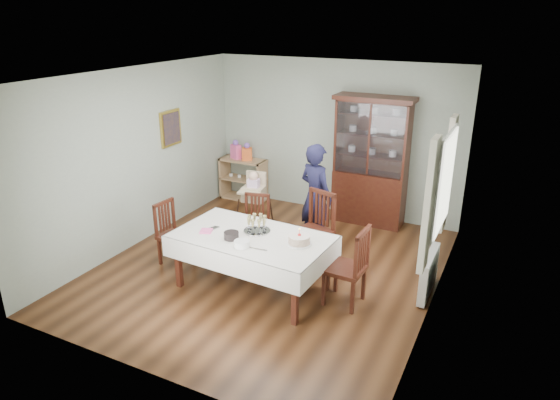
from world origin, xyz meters
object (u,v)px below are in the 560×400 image
Objects in this scene: chair_end_right at (346,281)px; champagne_tray at (257,227)px; chair_far_left at (255,236)px; birthday_cake at (299,240)px; sideboard at (243,179)px; woman at (316,196)px; chair_end_left at (175,245)px; china_cabinet at (371,159)px; chair_far_right at (313,243)px; high_chair at (254,208)px; gift_bag_orange at (247,152)px; gift_bag_pink at (236,150)px; dining_table at (252,262)px.

champagne_tray is (-1.22, -0.07, 0.52)m from chair_end_right.
chair_far_left is 1.52m from birthday_cake.
woman is (2.05, -1.31, 0.42)m from sideboard.
woman is at bearing -42.24° from chair_end_left.
china_cabinet is 3.49m from chair_end_left.
sideboard is 0.85× the size of chair_far_right.
chair_end_right is 2.91× the size of champagne_tray.
chair_far_left is at bearing -121.33° from china_cabinet.
chair_far_left is 0.55× the size of woman.
chair_far_right reaches higher than high_chair.
chair_far_right is 1.09m from champagne_tray.
china_cabinet reaches higher than chair_end_right.
gift_bag_orange is (-1.94, 1.29, 0.13)m from woman.
gift_bag_orange is at bearing 130.14° from birthday_cake.
chair_far_right is 0.65× the size of woman.
sideboard is 0.55× the size of woman.
gift_bag_pink is at bearing -126.76° from chair_end_right.
gift_bag_pink is (-0.59, 2.70, 0.69)m from chair_end_left.
dining_table is 6.60× the size of birthday_cake.
dining_table is at bearing -89.34° from chair_end_left.
chair_end_left is at bearing -82.74° from gift_bag_orange.
woman reaches higher than sideboard.
woman is 1.59× the size of high_chair.
gift_bag_orange is at bearing 122.28° from champagne_tray.
champagne_tray reaches higher than sideboard.
champagne_tray is (-0.24, -1.40, 0.01)m from woman.
china_cabinet reaches higher than sideboard.
dining_table is 1.26× the size of woman.
woman is (0.24, 1.55, 0.43)m from dining_table.
chair_far_left is 2.52m from gift_bag_pink.
gift_bag_pink is (-1.95, 2.69, 0.13)m from champagne_tray.
gift_bag_orange is at bearing 116.55° from high_chair.
champagne_tray is (0.88, -1.47, 0.42)m from high_chair.
gift_bag_orange reaches higher than chair_end_right.
high_chair is at bearing 106.86° from chair_far_left.
chair_far_right reaches higher than chair_end_right.
chair_end_right is at bearing -35.70° from chair_far_left.
chair_end_left is at bearing -80.57° from sideboard.
gift_bag_pink is 1.09× the size of gift_bag_orange.
gift_bag_pink is at bearing -171.86° from sideboard.
china_cabinet reaches higher than chair_far_left.
high_chair is 1.57m from gift_bag_orange.
gift_bag_orange is (-2.39, 0.00, -0.17)m from china_cabinet.
high_chair is (-1.57, -1.22, -0.72)m from china_cabinet.
chair_end_left is at bearing -77.64° from gift_bag_pink.
champagne_tray is at bearing -57.72° from gift_bag_orange.
dining_table is at bearing 103.92° from woman.
chair_end_left is 2.59× the size of champagne_tray.
woman is (1.59, 1.41, 0.55)m from chair_end_left.
chair_far_left reaches higher than dining_table.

